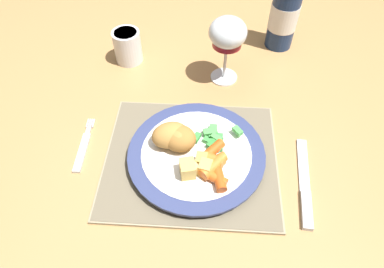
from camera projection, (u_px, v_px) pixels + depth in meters
name	position (u px, v px, depth m)	size (l,w,h in m)	color
ground_plane	(186.00, 213.00, 1.38)	(6.00, 6.00, 0.00)	brown
dining_table	(182.00, 92.00, 0.86)	(1.54, 1.09, 0.74)	#AD7F4C
placemat	(191.00, 159.00, 0.64)	(0.32, 0.28, 0.01)	gray
dinner_plate	(196.00, 155.00, 0.63)	(0.25, 0.25, 0.02)	white
breaded_croquettes	(174.00, 137.00, 0.62)	(0.10, 0.08, 0.04)	#B77F3D
green_beans_pile	(214.00, 137.00, 0.64)	(0.10, 0.06, 0.02)	#4CA84C
glazed_carrots	(214.00, 166.00, 0.59)	(0.05, 0.11, 0.02)	orange
fork	(83.00, 148.00, 0.66)	(0.02, 0.13, 0.01)	silver
table_knife	(305.00, 189.00, 0.60)	(0.03, 0.19, 0.01)	silver
wine_glass	(228.00, 35.00, 0.70)	(0.08, 0.08, 0.15)	silver
bottle	(286.00, 7.00, 0.79)	(0.07, 0.07, 0.28)	navy
roast_potatoes	(195.00, 167.00, 0.59)	(0.06, 0.05, 0.03)	#E5BC66
drinking_cup	(127.00, 46.00, 0.80)	(0.06, 0.06, 0.08)	white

